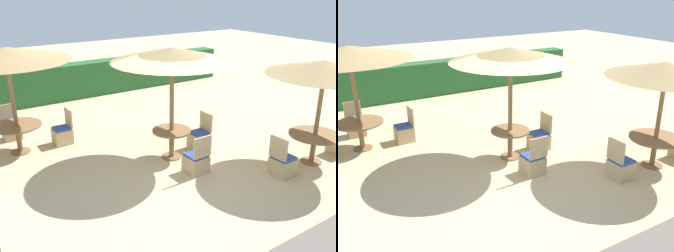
# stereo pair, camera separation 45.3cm
# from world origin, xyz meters

# --- Properties ---
(ground_plane) EXTENTS (40.00, 40.00, 0.00)m
(ground_plane) POSITION_xyz_m (0.00, 0.00, 0.00)
(ground_plane) COLOR #D1BA8C
(hedge_row) EXTENTS (13.00, 0.70, 1.26)m
(hedge_row) POSITION_xyz_m (0.00, 6.96, 0.63)
(hedge_row) COLOR #28602D
(hedge_row) RESTS_ON ground_plane
(stone_border) EXTENTS (10.00, 0.56, 0.39)m
(stone_border) POSITION_xyz_m (0.00, -3.56, 0.19)
(stone_border) COLOR #6B6056
(stone_border) RESTS_ON ground_plane
(parasol_front_right) EXTENTS (2.57, 2.57, 2.44)m
(parasol_front_right) POSITION_xyz_m (2.81, -1.35, 2.27)
(parasol_front_right) COLOR olive
(parasol_front_right) RESTS_ON ground_plane
(round_table_front_right) EXTENTS (1.19, 1.19, 0.72)m
(round_table_front_right) POSITION_xyz_m (2.81, -1.35, 0.58)
(round_table_front_right) COLOR olive
(round_table_front_right) RESTS_ON ground_plane
(patio_chair_front_right_west) EXTENTS (0.46, 0.46, 0.93)m
(patio_chair_front_right_west) POSITION_xyz_m (1.71, -1.37, 0.26)
(patio_chair_front_right_west) COLOR tan
(patio_chair_front_right_west) RESTS_ON ground_plane
(parasol_back_left) EXTENTS (2.97, 2.97, 2.64)m
(parasol_back_left) POSITION_xyz_m (-2.81, 3.10, 2.47)
(parasol_back_left) COLOR olive
(parasol_back_left) RESTS_ON ground_plane
(round_table_back_left) EXTENTS (1.18, 1.18, 0.73)m
(round_table_back_left) POSITION_xyz_m (-2.81, 3.10, 0.60)
(round_table_back_left) COLOR olive
(round_table_back_left) RESTS_ON ground_plane
(patio_chair_back_left_east) EXTENTS (0.46, 0.46, 0.93)m
(patio_chair_back_left_east) POSITION_xyz_m (-1.71, 3.05, 0.26)
(patio_chair_back_left_east) COLOR tan
(patio_chair_back_left_east) RESTS_ON ground_plane
(patio_chair_back_left_north) EXTENTS (0.46, 0.46, 0.93)m
(patio_chair_back_left_north) POSITION_xyz_m (-2.77, 4.15, 0.26)
(patio_chair_back_left_north) COLOR tan
(patio_chair_back_left_north) RESTS_ON ground_plane
(parasol_center) EXTENTS (2.77, 2.77, 2.68)m
(parasol_center) POSITION_xyz_m (0.20, 0.74, 2.51)
(parasol_center) COLOR olive
(parasol_center) RESTS_ON ground_plane
(round_table_center) EXTENTS (0.93, 0.93, 0.72)m
(round_table_center) POSITION_xyz_m (0.20, 0.74, 0.54)
(round_table_center) COLOR olive
(round_table_center) RESTS_ON ground_plane
(patio_chair_center_east) EXTENTS (0.46, 0.46, 0.93)m
(patio_chair_center_east) POSITION_xyz_m (1.11, 0.79, 0.26)
(patio_chair_center_east) COLOR tan
(patio_chair_center_east) RESTS_ON ground_plane
(patio_chair_center_south) EXTENTS (0.46, 0.46, 0.93)m
(patio_chair_center_south) POSITION_xyz_m (0.20, -0.23, 0.26)
(patio_chair_center_south) COLOR tan
(patio_chair_center_south) RESTS_ON ground_plane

